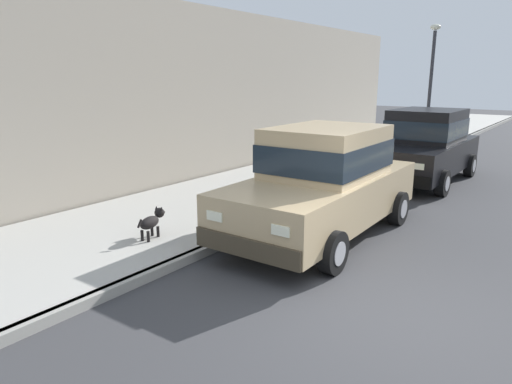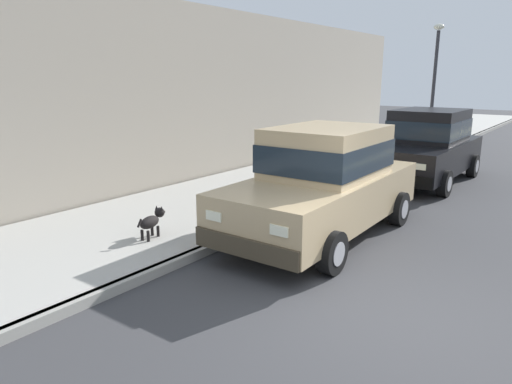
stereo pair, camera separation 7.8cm
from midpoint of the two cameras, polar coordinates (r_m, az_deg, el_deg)
name	(u,v)px [view 1 (the left image)]	position (r m, az deg, el deg)	size (l,w,h in m)	color
ground_plane	(397,322)	(5.72, 16.72, -15.22)	(80.00, 80.00, 0.00)	#38383A
curb	(195,255)	(7.25, -7.86, -7.71)	(0.16, 64.00, 0.14)	gray
sidewalk	(122,232)	(8.54, -16.58, -4.79)	(3.60, 64.00, 0.14)	#A8A59E
car_tan_sedan	(324,181)	(8.11, 8.16, 1.38)	(2.10, 4.64, 1.92)	tan
car_black_sedan	(425,145)	(13.15, 20.05, 5.51)	(2.04, 4.60, 1.92)	black
dog_black	(152,221)	(7.83, -13.06, -3.52)	(0.30, 0.75, 0.49)	black
fire_hydrant	(259,195)	(9.07, 0.13, -0.42)	(0.34, 0.24, 0.72)	gold
street_lamp	(431,73)	(18.18, 20.81, 13.67)	(0.36, 0.36, 4.42)	#2D2D33
building_facade	(237,94)	(13.77, -2.54, 12.01)	(0.50, 20.00, 4.52)	#9E9384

